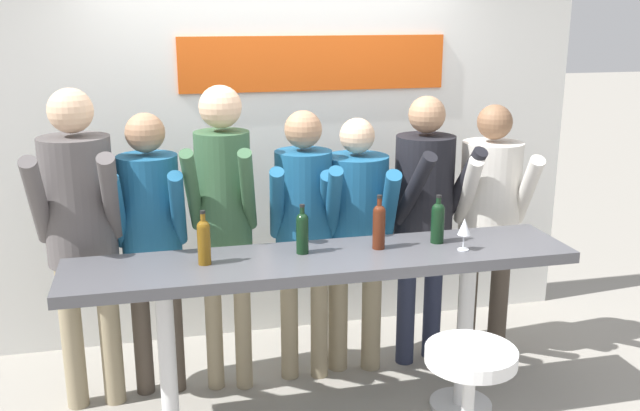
{
  "coord_description": "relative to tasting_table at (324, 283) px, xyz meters",
  "views": [
    {
      "loc": [
        -0.83,
        -3.41,
        2.24
      ],
      "look_at": [
        0.0,
        0.08,
        1.25
      ],
      "focal_mm": 40.0,
      "sensor_mm": 36.0,
      "label": 1
    }
  ],
  "objects": [
    {
      "name": "tasting_table",
      "position": [
        0.0,
        0.0,
        0.0
      ],
      "size": [
        2.67,
        0.53,
        1.0
      ],
      "color": "#4C4C51",
      "rests_on": "ground_plane"
    },
    {
      "name": "wine_bottle_3",
      "position": [
        -0.1,
        0.06,
        0.28
      ],
      "size": [
        0.07,
        0.07,
        0.27
      ],
      "color": "black",
      "rests_on": "tasting_table"
    },
    {
      "name": "wine_glass_0",
      "position": [
        0.75,
        -0.09,
        0.28
      ],
      "size": [
        0.07,
        0.07,
        0.18
      ],
      "color": "silver",
      "rests_on": "tasting_table"
    },
    {
      "name": "person_right",
      "position": [
        0.79,
        0.6,
        0.23
      ],
      "size": [
        0.5,
        0.61,
        1.74
      ],
      "rotation": [
        0.0,
        0.0,
        0.19
      ],
      "color": "#23283D",
      "rests_on": "ground_plane"
    },
    {
      "name": "person_center_left",
      "position": [
        -0.46,
        0.53,
        0.32
      ],
      "size": [
        0.45,
        0.59,
        1.84
      ],
      "rotation": [
        0.0,
        0.0,
        -0.2
      ],
      "color": "gray",
      "rests_on": "ground_plane"
    },
    {
      "name": "bar_stool",
      "position": [
        0.58,
        -0.59,
        -0.39
      ],
      "size": [
        0.46,
        0.46,
        0.69
      ],
      "color": "silver",
      "rests_on": "ground_plane"
    },
    {
      "name": "person_center",
      "position": [
        0.01,
        0.55,
        0.2
      ],
      "size": [
        0.46,
        0.57,
        1.68
      ],
      "rotation": [
        0.0,
        0.0,
        -0.16
      ],
      "color": "gray",
      "rests_on": "ground_plane"
    },
    {
      "name": "wine_bottle_2",
      "position": [
        0.32,
        0.04,
        0.29
      ],
      "size": [
        0.07,
        0.07,
        0.3
      ],
      "color": "#4C1E0F",
      "rests_on": "tasting_table"
    },
    {
      "name": "wine_bottle_0",
      "position": [
        -0.61,
        0.02,
        0.28
      ],
      "size": [
        0.07,
        0.07,
        0.28
      ],
      "color": "brown",
      "rests_on": "tasting_table"
    },
    {
      "name": "person_left",
      "position": [
        -0.87,
        0.58,
        0.21
      ],
      "size": [
        0.43,
        0.54,
        1.7
      ],
      "rotation": [
        0.0,
        0.0,
        -0.07
      ],
      "color": "#473D33",
      "rests_on": "ground_plane"
    },
    {
      "name": "back_wall",
      "position": [
        0.0,
        1.34,
        0.55
      ],
      "size": [
        4.27,
        0.12,
        2.78
      ],
      "color": "silver",
      "rests_on": "ground_plane"
    },
    {
      "name": "person_center_right",
      "position": [
        0.35,
        0.58,
        0.15
      ],
      "size": [
        0.53,
        0.61,
        1.62
      ],
      "rotation": [
        0.0,
        0.0,
        -0.2
      ],
      "color": "gray",
      "rests_on": "ground_plane"
    },
    {
      "name": "wine_bottle_1",
      "position": [
        0.66,
        0.07,
        0.28
      ],
      "size": [
        0.07,
        0.07,
        0.27
      ],
      "color": "black",
      "rests_on": "tasting_table"
    },
    {
      "name": "person_far_left",
      "position": [
        -1.24,
        0.52,
        0.3
      ],
      "size": [
        0.46,
        0.57,
        1.85
      ],
      "rotation": [
        0.0,
        0.0,
        -0.01
      ],
      "color": "gray",
      "rests_on": "ground_plane"
    },
    {
      "name": "person_far_right",
      "position": [
        1.23,
        0.58,
        0.19
      ],
      "size": [
        0.52,
        0.61,
        1.68
      ],
      "rotation": [
        0.0,
        0.0,
        -0.19
      ],
      "color": "#473D33",
      "rests_on": "ground_plane"
    }
  ]
}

